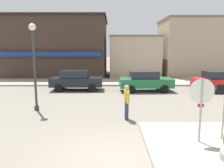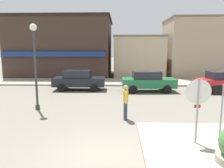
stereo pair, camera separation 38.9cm
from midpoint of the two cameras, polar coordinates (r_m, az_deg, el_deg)
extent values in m
plane|color=gray|center=(6.98, 0.17, -18.34)|extent=(160.00, 160.00, 0.00)
cube|color=#A89E8C|center=(20.96, 1.42, 0.52)|extent=(80.00, 4.00, 0.15)
cylinder|color=#9E9EA3|center=(7.73, 22.69, -7.15)|extent=(0.07, 0.07, 2.30)
cylinder|color=red|center=(7.58, 22.97, -1.87)|extent=(0.76, 0.03, 0.76)
cylinder|color=white|center=(7.57, 23.01, -1.89)|extent=(0.82, 0.03, 0.82)
cube|color=red|center=(7.68, 22.76, -5.39)|extent=(0.20, 0.02, 0.11)
cylinder|color=#9E9EA3|center=(8.28, 27.85, -7.16)|extent=(0.06, 0.06, 2.10)
cube|color=black|center=(8.11, 28.26, -1.49)|extent=(0.60, 0.03, 0.34)
cube|color=white|center=(8.12, 28.23, -1.48)|extent=(0.54, 0.02, 0.29)
cube|color=black|center=(8.12, 28.22, -1.47)|extent=(0.34, 0.01, 0.08)
cylinder|color=#333833|center=(12.04, -18.46, 3.33)|extent=(0.12, 0.12, 4.20)
cylinder|color=#333833|center=(12.38, -17.99, -5.82)|extent=(0.24, 0.24, 0.24)
sphere|color=white|center=(12.04, -19.00, 13.84)|extent=(0.36, 0.36, 0.36)
cone|color=#333833|center=(12.05, -19.04, 14.52)|extent=(0.32, 0.32, 0.18)
cube|color=black|center=(17.42, -7.90, 0.64)|extent=(4.04, 1.79, 0.66)
cube|color=#1E232D|center=(17.37, -8.43, 2.63)|extent=(2.11, 1.44, 0.56)
cylinder|color=black|center=(18.18, -3.61, -0.12)|extent=(0.60, 0.19, 0.60)
cylinder|color=black|center=(16.51, -4.04, -1.07)|extent=(0.60, 0.19, 0.60)
cylinder|color=black|center=(18.53, -11.28, -0.10)|extent=(0.60, 0.19, 0.60)
cylinder|color=black|center=(16.89, -12.46, -1.03)|extent=(0.60, 0.19, 0.60)
cube|color=#1E6B3D|center=(16.89, 10.12, 0.32)|extent=(4.08, 1.90, 0.66)
cube|color=#1E232D|center=(16.78, 9.67, 2.37)|extent=(2.15, 1.50, 0.56)
cylinder|color=black|center=(18.04, 13.44, -0.42)|extent=(0.61, 0.21, 0.60)
cylinder|color=black|center=(16.42, 14.90, -1.41)|extent=(0.61, 0.21, 0.60)
cylinder|color=black|center=(17.59, 5.59, -0.46)|extent=(0.61, 0.21, 0.60)
cylinder|color=black|center=(15.93, 6.28, -1.48)|extent=(0.61, 0.21, 0.60)
cube|color=red|center=(18.53, 27.81, 0.17)|extent=(4.09, 1.93, 0.66)
cube|color=#1E232D|center=(18.38, 27.54, 2.05)|extent=(2.16, 1.51, 0.56)
cylinder|color=black|center=(18.77, 23.16, -0.55)|extent=(0.61, 0.22, 0.60)
cylinder|color=black|center=(17.26, 25.48, -1.50)|extent=(0.61, 0.22, 0.60)
cylinder|color=#2D334C|center=(10.03, 4.68, -7.09)|extent=(0.16, 0.16, 0.85)
cylinder|color=#2D334C|center=(10.20, 4.59, -6.80)|extent=(0.16, 0.16, 0.85)
cube|color=gold|center=(9.94, 4.68, -3.09)|extent=(0.23, 0.37, 0.54)
sphere|color=tan|center=(9.87, 4.71, -0.94)|extent=(0.22, 0.22, 0.22)
cylinder|color=gold|center=(9.73, 4.80, -3.67)|extent=(0.09, 0.09, 0.52)
cylinder|color=gold|center=(10.18, 4.57, -3.09)|extent=(0.09, 0.09, 0.52)
cube|color=#3D2D26|center=(27.96, -11.93, 9.12)|extent=(11.32, 8.88, 6.60)
cube|color=navy|center=(23.54, -14.56, 7.59)|extent=(10.75, 0.40, 0.50)
cube|color=black|center=(28.18, -12.17, 16.09)|extent=(11.66, 9.14, 0.24)
cube|color=tan|center=(26.24, 7.26, 6.96)|extent=(5.66, 5.37, 4.50)
cube|color=#716452|center=(26.26, 7.36, 12.09)|extent=(5.77, 5.48, 0.20)
cube|color=tan|center=(28.32, 22.47, 8.52)|extent=(7.96, 6.33, 6.49)
cube|color=#685B4C|center=(28.51, 22.89, 15.24)|extent=(8.12, 6.45, 0.20)
camera|label=1|loc=(0.19, -88.97, 0.17)|focal=35.00mm
camera|label=2|loc=(0.19, 91.03, -0.17)|focal=35.00mm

